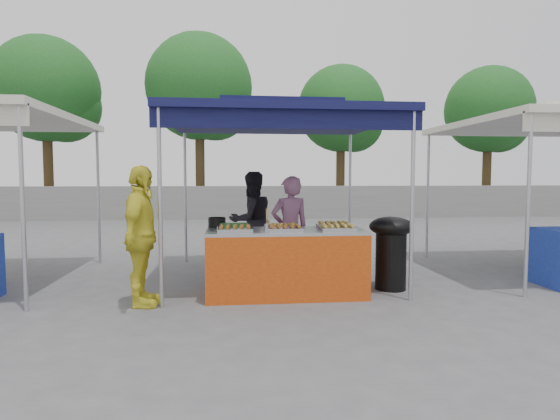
{
  "coord_description": "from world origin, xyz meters",
  "views": [
    {
      "loc": [
        -0.69,
        -5.97,
        1.51
      ],
      "look_at": [
        0.0,
        0.6,
        1.05
      ],
      "focal_mm": 30.0,
      "sensor_mm": 36.0,
      "label": 1
    }
  ],
  "objects": [
    {
      "name": "ground_plane",
      "position": [
        0.0,
        0.0,
        0.0
      ],
      "size": [
        80.0,
        80.0,
        0.0
      ],
      "primitive_type": "plane",
      "color": "#565658"
    },
    {
      "name": "back_wall",
      "position": [
        0.0,
        11.0,
        0.6
      ],
      "size": [
        40.0,
        0.25,
        1.2
      ],
      "primitive_type": "cube",
      "color": "gray",
      "rests_on": "ground_plane"
    },
    {
      "name": "main_canopy",
      "position": [
        0.0,
        0.97,
        2.37
      ],
      "size": [
        3.2,
        3.2,
        2.57
      ],
      "color": "#B4B4BB",
      "rests_on": "ground_plane"
    },
    {
      "name": "tree_0",
      "position": [
        -7.52,
        12.93,
        4.69
      ],
      "size": [
        3.99,
        3.99,
        6.85
      ],
      "color": "#3E2E18",
      "rests_on": "ground_plane"
    },
    {
      "name": "tree_1",
      "position": [
        -1.76,
        12.87,
        4.87
      ],
      "size": [
        4.14,
        4.14,
        7.11
      ],
      "color": "#3E2E18",
      "rests_on": "ground_plane"
    },
    {
      "name": "tree_2",
      "position": [
        4.01,
        13.29,
        4.2
      ],
      "size": [
        3.61,
        3.57,
        6.14
      ],
      "color": "#3E2E18",
      "rests_on": "ground_plane"
    },
    {
      "name": "tree_3",
      "position": [
        10.18,
        12.82,
        4.19
      ],
      "size": [
        3.61,
        3.56,
        6.13
      ],
      "color": "#3E2E18",
      "rests_on": "ground_plane"
    },
    {
      "name": "vendor_table",
      "position": [
        0.0,
        -0.1,
        0.43
      ],
      "size": [
        2.0,
        0.8,
        0.85
      ],
      "color": "#BA4210",
      "rests_on": "ground_plane"
    },
    {
      "name": "food_tray_fl",
      "position": [
        -0.64,
        -0.34,
        0.88
      ],
      "size": [
        0.42,
        0.3,
        0.07
      ],
      "color": "silver",
      "rests_on": "vendor_table"
    },
    {
      "name": "food_tray_fm",
      "position": [
        -0.03,
        -0.33,
        0.88
      ],
      "size": [
        0.42,
        0.3,
        0.07
      ],
      "color": "silver",
      "rests_on": "vendor_table"
    },
    {
      "name": "food_tray_fr",
      "position": [
        0.61,
        -0.34,
        0.88
      ],
      "size": [
        0.42,
        0.3,
        0.07
      ],
      "color": "silver",
      "rests_on": "vendor_table"
    },
    {
      "name": "food_tray_bl",
      "position": [
        -0.65,
        -0.02,
        0.88
      ],
      "size": [
        0.42,
        0.3,
        0.07
      ],
      "color": "silver",
      "rests_on": "vendor_table"
    },
    {
      "name": "food_tray_bm",
      "position": [
        -0.03,
        -0.01,
        0.88
      ],
      "size": [
        0.42,
        0.3,
        0.07
      ],
      "color": "silver",
      "rests_on": "vendor_table"
    },
    {
      "name": "food_tray_br",
      "position": [
        0.64,
        -0.02,
        0.88
      ],
      "size": [
        0.42,
        0.3,
        0.07
      ],
      "color": "silver",
      "rests_on": "vendor_table"
    },
    {
      "name": "cooking_pot",
      "position": [
        -0.88,
        0.24,
        0.92
      ],
      "size": [
        0.23,
        0.23,
        0.13
      ],
      "primitive_type": "cylinder",
      "color": "black",
      "rests_on": "vendor_table"
    },
    {
      "name": "skewer_cup",
      "position": [
        -0.25,
        -0.28,
        0.9
      ],
      "size": [
        0.07,
        0.07,
        0.09
      ],
      "primitive_type": "cylinder",
      "color": "#B4B4BB",
      "rests_on": "vendor_table"
    },
    {
      "name": "wok_burner",
      "position": [
        1.45,
        0.09,
        0.59
      ],
      "size": [
        0.59,
        0.59,
        0.99
      ],
      "rotation": [
        0.0,
        0.0,
        0.26
      ],
      "color": "black",
      "rests_on": "ground_plane"
    },
    {
      "name": "crate_left",
      "position": [
        -0.45,
        0.48,
        0.15
      ],
      "size": [
        0.5,
        0.35,
        0.3
      ],
      "primitive_type": "cube",
      "color": "#13259C",
      "rests_on": "ground_plane"
    },
    {
      "name": "crate_right",
      "position": [
        0.22,
        0.43,
        0.15
      ],
      "size": [
        0.52,
        0.36,
        0.31
      ],
      "primitive_type": "cube",
      "color": "#13259C",
      "rests_on": "ground_plane"
    },
    {
      "name": "crate_stacked",
      "position": [
        0.22,
        0.43,
        0.46
      ],
      "size": [
        0.51,
        0.35,
        0.3
      ],
      "primitive_type": "cube",
      "color": "#13259C",
      "rests_on": "crate_right"
    },
    {
      "name": "vendor_woman",
      "position": [
        0.14,
        0.57,
        0.76
      ],
      "size": [
        0.63,
        0.48,
        1.53
      ],
      "primitive_type": "imported",
      "rotation": [
        0.0,
        0.0,
        3.37
      ],
      "color": "#845474",
      "rests_on": "ground_plane"
    },
    {
      "name": "helper_man",
      "position": [
        -0.36,
        1.64,
        0.8
      ],
      "size": [
        0.97,
        0.89,
        1.61
      ],
      "primitive_type": "imported",
      "rotation": [
        0.0,
        0.0,
        3.61
      ],
      "color": "black",
      "rests_on": "ground_plane"
    },
    {
      "name": "customer_person",
      "position": [
        -1.74,
        -0.41,
        0.83
      ],
      "size": [
        0.48,
        1.0,
        1.65
      ],
      "primitive_type": "imported",
      "rotation": [
        0.0,
        0.0,
        1.49
      ],
      "color": "yellow",
      "rests_on": "ground_plane"
    }
  ]
}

